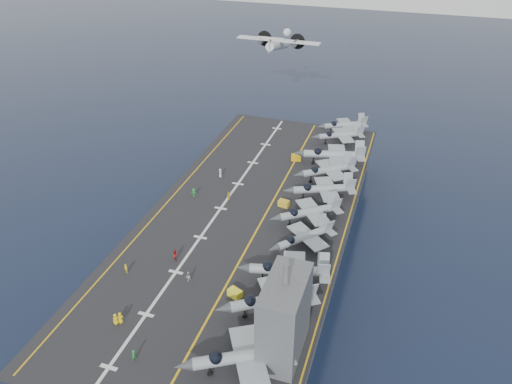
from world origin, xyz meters
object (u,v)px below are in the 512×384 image
(island_superstructure, at_px, (285,309))
(tow_cart_a, at_px, (235,293))
(transport_plane, at_px, (278,45))
(fighter_jet_0, at_px, (242,355))

(island_superstructure, distance_m, tow_cart_a, 14.25)
(island_superstructure, bearing_deg, transport_plane, 106.55)
(island_superstructure, distance_m, fighter_jet_0, 8.00)
(tow_cart_a, xyz_separation_m, transport_plane, (-17.53, 84.34, 14.85))
(fighter_jet_0, distance_m, tow_cart_a, 13.89)
(island_superstructure, height_order, tow_cart_a, island_superstructure)
(island_superstructure, relative_size, fighter_jet_0, 0.82)
(transport_plane, bearing_deg, fighter_jet_0, -76.54)
(fighter_jet_0, xyz_separation_m, transport_plane, (-23.18, 96.87, 12.81))
(fighter_jet_0, bearing_deg, island_superstructure, 49.05)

